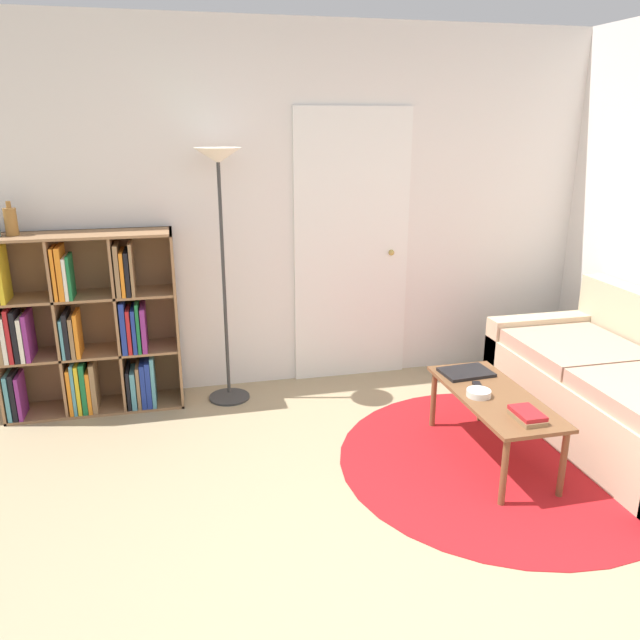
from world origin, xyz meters
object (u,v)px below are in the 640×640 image
object	(u,v)px
floor_lamp	(220,195)
laptop	(466,372)
bowl	(479,393)
bottle_middle	(11,221)
bookshelf	(86,330)
coffee_table	(494,402)
couch	(630,396)

from	to	relation	value
floor_lamp	laptop	bearing A→B (deg)	-31.86
laptop	bowl	size ratio (longest dim) A/B	2.30
floor_lamp	bottle_middle	distance (m)	1.32
bookshelf	coffee_table	world-z (taller)	bookshelf
bowl	bottle_middle	xyz separation A→B (m)	(-2.65, 1.28, 0.89)
couch	laptop	size ratio (longest dim) A/B	5.73
couch	bookshelf	bearing A→B (deg)	159.82
bookshelf	couch	distance (m)	3.58
laptop	bottle_middle	size ratio (longest dim) A/B	1.49
floor_lamp	laptop	size ratio (longest dim) A/B	5.48
couch	bottle_middle	distance (m)	4.06
couch	laptop	world-z (taller)	couch
bookshelf	couch	world-z (taller)	bookshelf
laptop	bowl	distance (m)	0.34
bowl	couch	bearing A→B (deg)	2.05
bookshelf	couch	size ratio (longest dim) A/B	0.67
laptop	bookshelf	bearing A→B (deg)	158.22
couch	laptop	bearing A→B (deg)	163.76
bookshelf	bottle_middle	size ratio (longest dim) A/B	5.70
laptop	bowl	xyz separation A→B (m)	(-0.08, -0.33, 0.01)
laptop	floor_lamp	bearing A→B (deg)	148.14
bowl	bookshelf	bearing A→B (deg)	150.88
floor_lamp	laptop	xyz separation A→B (m)	(1.42, -0.88, -1.04)
floor_lamp	bowl	distance (m)	2.08
coffee_table	laptop	bearing A→B (deg)	93.73
floor_lamp	bottle_middle	size ratio (longest dim) A/B	8.15
couch	coffee_table	distance (m)	0.97
couch	bottle_middle	bearing A→B (deg)	161.52
couch	coffee_table	size ratio (longest dim) A/B	1.85
bowl	bottle_middle	bearing A→B (deg)	154.18
bottle_middle	laptop	bearing A→B (deg)	-19.28
floor_lamp	couch	world-z (taller)	floor_lamp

